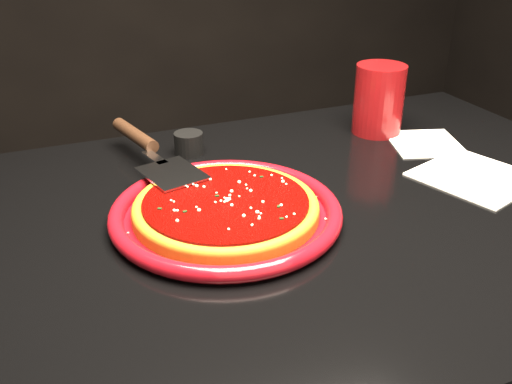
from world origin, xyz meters
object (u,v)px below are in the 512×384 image
pizza_server (153,150)px  cup (379,99)px  ramekin (189,143)px  plate (226,212)px

pizza_server → cup: bearing=-10.7°
pizza_server → ramekin: 0.10m
cup → ramekin: cup is taller
pizza_server → cup: 0.46m
cup → ramekin: 0.39m
pizza_server → ramekin: (0.08, 0.06, -0.02)m
ramekin → cup: bearing=-5.4°
pizza_server → ramekin: bearing=23.2°
plate → pizza_server: (-0.06, 0.20, 0.03)m
plate → cup: 0.46m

